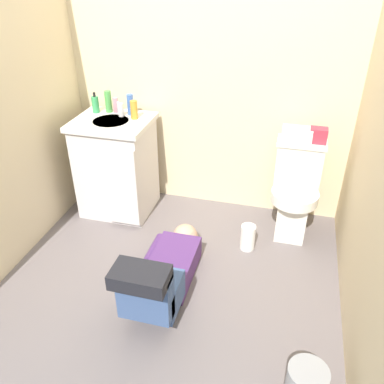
{
  "coord_description": "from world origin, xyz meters",
  "views": [
    {
      "loc": [
        0.67,
        -2.02,
        1.97
      ],
      "look_at": [
        0.03,
        0.39,
        0.45
      ],
      "focal_mm": 37.61,
      "sensor_mm": 36.0,
      "label": 1
    }
  ],
  "objects_px": {
    "toiletry_bag": "(318,135)",
    "paper_towel_roll": "(248,237)",
    "bottle_pink": "(116,105)",
    "bottle_green": "(108,101)",
    "vanity_cabinet": "(117,166)",
    "bottle_amber": "(134,110)",
    "person_plumber": "(163,273)",
    "toilet": "(295,191)",
    "bottle_blue": "(130,105)",
    "faucet": "(118,108)",
    "tissue_box": "(297,134)",
    "soap_dispenser": "(95,104)",
    "bottle_white": "(121,110)"
  },
  "relations": [
    {
      "from": "toilet",
      "to": "bottle_pink",
      "type": "xyz_separation_m",
      "value": [
        -1.48,
        0.11,
        0.52
      ]
    },
    {
      "from": "toiletry_bag",
      "to": "bottle_blue",
      "type": "distance_m",
      "value": 1.46
    },
    {
      "from": "toiletry_bag",
      "to": "bottle_blue",
      "type": "xyz_separation_m",
      "value": [
        -1.46,
        0.01,
        0.1
      ]
    },
    {
      "from": "bottle_amber",
      "to": "vanity_cabinet",
      "type": "bearing_deg",
      "value": -155.26
    },
    {
      "from": "bottle_white",
      "to": "bottle_blue",
      "type": "relative_size",
      "value": 0.64
    },
    {
      "from": "faucet",
      "to": "bottle_blue",
      "type": "relative_size",
      "value": 0.6
    },
    {
      "from": "faucet",
      "to": "bottle_amber",
      "type": "relative_size",
      "value": 0.7
    },
    {
      "from": "vanity_cabinet",
      "to": "bottle_amber",
      "type": "bearing_deg",
      "value": 24.74
    },
    {
      "from": "bottle_pink",
      "to": "paper_towel_roll",
      "type": "height_order",
      "value": "bottle_pink"
    },
    {
      "from": "tissue_box",
      "to": "bottle_amber",
      "type": "height_order",
      "value": "bottle_amber"
    },
    {
      "from": "paper_towel_roll",
      "to": "bottle_blue",
      "type": "bearing_deg",
      "value": 158.23
    },
    {
      "from": "soap_dispenser",
      "to": "bottle_white",
      "type": "bearing_deg",
      "value": -7.66
    },
    {
      "from": "faucet",
      "to": "bottle_amber",
      "type": "xyz_separation_m",
      "value": [
        0.16,
        -0.07,
        0.02
      ]
    },
    {
      "from": "soap_dispenser",
      "to": "bottle_pink",
      "type": "bearing_deg",
      "value": 10.39
    },
    {
      "from": "bottle_pink",
      "to": "bottle_white",
      "type": "bearing_deg",
      "value": -41.0
    },
    {
      "from": "bottle_green",
      "to": "bottle_blue",
      "type": "distance_m",
      "value": 0.2
    },
    {
      "from": "bottle_blue",
      "to": "bottle_pink",
      "type": "bearing_deg",
      "value": 176.67
    },
    {
      "from": "toilet",
      "to": "paper_towel_roll",
      "type": "height_order",
      "value": "toilet"
    },
    {
      "from": "person_plumber",
      "to": "tissue_box",
      "type": "xyz_separation_m",
      "value": [
        0.72,
        1.02,
        0.62
      ]
    },
    {
      "from": "person_plumber",
      "to": "bottle_pink",
      "type": "height_order",
      "value": "bottle_pink"
    },
    {
      "from": "tissue_box",
      "to": "paper_towel_roll",
      "type": "bearing_deg",
      "value": -121.88
    },
    {
      "from": "faucet",
      "to": "tissue_box",
      "type": "height_order",
      "value": "faucet"
    },
    {
      "from": "vanity_cabinet",
      "to": "bottle_blue",
      "type": "bearing_deg",
      "value": 55.61
    },
    {
      "from": "toiletry_bag",
      "to": "paper_towel_roll",
      "type": "xyz_separation_m",
      "value": [
        -0.4,
        -0.41,
        -0.7
      ]
    },
    {
      "from": "toiletry_bag",
      "to": "bottle_pink",
      "type": "relative_size",
      "value": 0.98
    },
    {
      "from": "faucet",
      "to": "bottle_green",
      "type": "relative_size",
      "value": 0.57
    },
    {
      "from": "tissue_box",
      "to": "bottle_green",
      "type": "height_order",
      "value": "bottle_green"
    },
    {
      "from": "vanity_cabinet",
      "to": "toilet",
      "type": "bearing_deg",
      "value": 1.86
    },
    {
      "from": "person_plumber",
      "to": "paper_towel_roll",
      "type": "xyz_separation_m",
      "value": [
        0.46,
        0.61,
        -0.07
      ]
    },
    {
      "from": "toiletry_bag",
      "to": "soap_dispenser",
      "type": "distance_m",
      "value": 1.75
    },
    {
      "from": "faucet",
      "to": "bottle_blue",
      "type": "distance_m",
      "value": 0.11
    },
    {
      "from": "soap_dispenser",
      "to": "bottle_blue",
      "type": "relative_size",
      "value": 1.0
    },
    {
      "from": "person_plumber",
      "to": "bottle_green",
      "type": "xyz_separation_m",
      "value": [
        -0.78,
        1.05,
        0.73
      ]
    },
    {
      "from": "bottle_amber",
      "to": "bottle_white",
      "type": "bearing_deg",
      "value": 170.34
    },
    {
      "from": "toiletry_bag",
      "to": "paper_towel_roll",
      "type": "bearing_deg",
      "value": -134.65
    },
    {
      "from": "vanity_cabinet",
      "to": "paper_towel_roll",
      "type": "relative_size",
      "value": 4.04
    },
    {
      "from": "vanity_cabinet",
      "to": "bottle_white",
      "type": "bearing_deg",
      "value": 67.62
    },
    {
      "from": "bottle_green",
      "to": "bottle_pink",
      "type": "distance_m",
      "value": 0.07
    },
    {
      "from": "toilet",
      "to": "faucet",
      "type": "xyz_separation_m",
      "value": [
        -1.46,
        0.1,
        0.5
      ]
    },
    {
      "from": "tissue_box",
      "to": "toiletry_bag",
      "type": "relative_size",
      "value": 1.77
    },
    {
      "from": "vanity_cabinet",
      "to": "person_plumber",
      "type": "height_order",
      "value": "vanity_cabinet"
    },
    {
      "from": "vanity_cabinet",
      "to": "faucet",
      "type": "bearing_deg",
      "value": 91.31
    },
    {
      "from": "vanity_cabinet",
      "to": "bottle_blue",
      "type": "relative_size",
      "value": 4.94
    },
    {
      "from": "bottle_blue",
      "to": "tissue_box",
      "type": "bearing_deg",
      "value": -0.45
    },
    {
      "from": "vanity_cabinet",
      "to": "bottle_green",
      "type": "bearing_deg",
      "value": 120.31
    },
    {
      "from": "person_plumber",
      "to": "bottle_blue",
      "type": "height_order",
      "value": "bottle_blue"
    },
    {
      "from": "vanity_cabinet",
      "to": "bottle_pink",
      "type": "distance_m",
      "value": 0.49
    },
    {
      "from": "bottle_white",
      "to": "paper_towel_roll",
      "type": "xyz_separation_m",
      "value": [
        1.11,
        -0.37,
        -0.77
      ]
    },
    {
      "from": "faucet",
      "to": "tissue_box",
      "type": "distance_m",
      "value": 1.41
    },
    {
      "from": "toiletry_bag",
      "to": "bottle_pink",
      "type": "bearing_deg",
      "value": 179.35
    }
  ]
}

